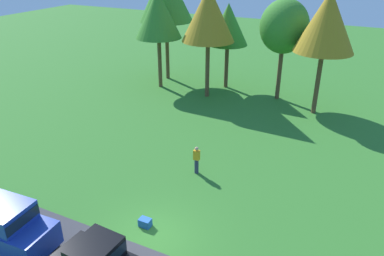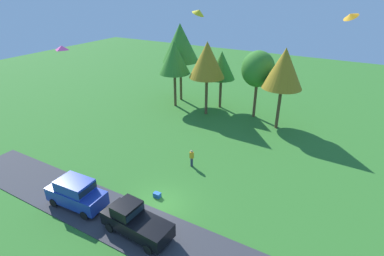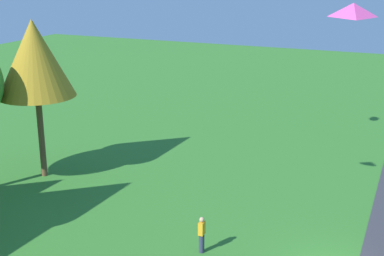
{
  "view_description": "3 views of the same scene",
  "coord_description": "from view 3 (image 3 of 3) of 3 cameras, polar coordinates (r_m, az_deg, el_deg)",
  "views": [
    {
      "loc": [
        7.39,
        -10.94,
        11.8
      ],
      "look_at": [
        -0.67,
        5.47,
        3.07
      ],
      "focal_mm": 35.0,
      "sensor_mm": 36.0,
      "label": 1
    },
    {
      "loc": [
        11.17,
        -14.65,
        15.33
      ],
      "look_at": [
        -0.86,
        6.43,
        3.67
      ],
      "focal_mm": 28.0,
      "sensor_mm": 36.0,
      "label": 2
    },
    {
      "loc": [
        -20.11,
        -2.1,
        12.3
      ],
      "look_at": [
        0.72,
        6.96,
        5.29
      ],
      "focal_mm": 50.0,
      "sensor_mm": 36.0,
      "label": 3
    }
  ],
  "objects": [
    {
      "name": "kite_diamond_near_flag",
      "position": [
        12.77,
        16.81,
        11.97
      ],
      "size": [
        1.06,
        1.0,
        0.33
      ],
      "primitive_type": "pyramid",
      "rotation": [
        -0.03,
        0.0,
        1.84
      ],
      "color": "#EA4C9E"
    },
    {
      "name": "tree_far_left",
      "position": [
        31.85,
        -16.44,
        7.09
      ],
      "size": [
        4.44,
        4.44,
        9.37
      ],
      "color": "brown",
      "rests_on": "ground"
    },
    {
      "name": "person_beside_suv",
      "position": [
        23.99,
        1.04,
        -11.29
      ],
      "size": [
        0.36,
        0.24,
        1.71
      ],
      "color": "#2D334C",
      "rests_on": "ground"
    }
  ]
}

